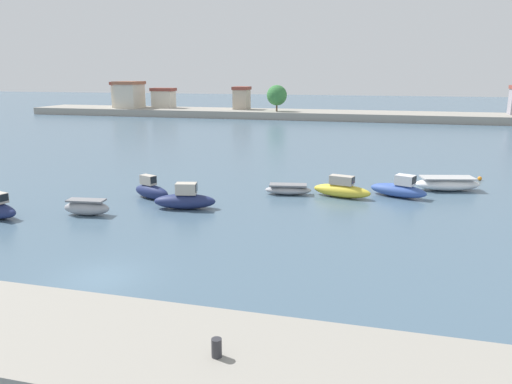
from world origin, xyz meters
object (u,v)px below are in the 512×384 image
(moored_boat_7, at_px, (447,184))
(mooring_buoy_0, at_px, (480,178))
(moored_boat_4, at_px, (288,189))
(moored_boat_6, at_px, (399,189))
(mooring_bollard, at_px, (217,348))
(moored_boat_2, at_px, (151,190))
(moored_boat_3, at_px, (185,200))
(moored_boat_5, at_px, (342,189))
(mooring_buoy_1, at_px, (387,186))
(moored_boat_1, at_px, (87,208))

(moored_boat_7, bearing_deg, mooring_buoy_0, 41.73)
(moored_boat_4, distance_m, moored_boat_6, 8.80)
(mooring_bollard, distance_m, moored_boat_2, 25.76)
(mooring_bollard, distance_m, moored_boat_3, 22.17)
(moored_boat_5, distance_m, mooring_buoy_1, 5.58)
(moored_boat_5, bearing_deg, moored_boat_2, -149.99)
(moored_boat_4, bearing_deg, moored_boat_3, -145.71)
(mooring_bollard, distance_m, mooring_buoy_1, 31.08)
(moored_boat_3, relative_size, mooring_buoy_0, 12.45)
(mooring_buoy_1, bearing_deg, moored_boat_7, 3.67)
(moored_boat_2, height_order, moored_boat_6, moored_boat_2)
(moored_boat_4, distance_m, moored_boat_5, 4.30)
(moored_boat_4, relative_size, mooring_buoy_1, 13.80)
(moored_boat_1, height_order, mooring_buoy_0, moored_boat_1)
(mooring_bollard, distance_m, mooring_buoy_0, 38.11)
(moored_boat_6, bearing_deg, mooring_buoy_1, 127.83)
(mooring_bollard, xyz_separation_m, moored_boat_6, (5.66, 27.57, -1.29))
(moored_boat_7, xyz_separation_m, mooring_buoy_0, (3.35, 4.83, -0.36))
(mooring_buoy_0, height_order, mooring_buoy_1, mooring_buoy_0)
(mooring_bollard, height_order, moored_boat_2, mooring_bollard)
(moored_boat_3, distance_m, moored_boat_5, 12.42)
(moored_boat_5, xyz_separation_m, moored_boat_6, (4.39, 1.23, 0.00))
(moored_boat_2, distance_m, moored_boat_7, 24.43)
(moored_boat_2, relative_size, mooring_buoy_1, 13.12)
(mooring_bollard, bearing_deg, moored_boat_3, 115.20)
(moored_boat_3, xyz_separation_m, mooring_buoy_0, (22.39, 15.77, -0.48))
(moored_boat_5, relative_size, moored_boat_7, 0.85)
(moored_boat_2, xyz_separation_m, moored_boat_5, (14.42, 4.23, -0.02))
(mooring_bollard, height_order, moored_boat_3, mooring_bollard)
(mooring_bollard, relative_size, mooring_buoy_0, 1.50)
(moored_boat_1, height_order, moored_boat_4, moored_boat_1)
(mooring_bollard, xyz_separation_m, mooring_buoy_1, (4.78, 30.66, -1.80))
(mooring_bollard, xyz_separation_m, moored_boat_1, (-15.37, 16.75, -1.40))
(moored_boat_2, height_order, moored_boat_4, moored_boat_2)
(moored_boat_1, distance_m, moored_boat_7, 28.75)
(moored_boat_3, distance_m, moored_boat_4, 8.87)
(moored_boat_1, xyz_separation_m, moored_boat_4, (12.35, 9.41, -0.14))
(moored_boat_4, xyz_separation_m, mooring_buoy_0, (15.99, 9.63, -0.21))
(moored_boat_5, bearing_deg, mooring_buoy_0, 52.61)
(moored_boat_2, height_order, mooring_buoy_1, moored_boat_2)
(moored_boat_6, xyz_separation_m, mooring_buoy_1, (-0.89, 3.08, -0.50))
(moored_boat_6, xyz_separation_m, moored_boat_7, (3.96, 3.39, -0.09))
(moored_boat_2, relative_size, moored_boat_4, 0.95)
(moored_boat_3, distance_m, moored_boat_6, 16.87)
(moored_boat_6, bearing_deg, mooring_bollard, -79.85)
(moored_boat_5, distance_m, moored_boat_6, 4.56)
(moored_boat_3, distance_m, mooring_buoy_1, 17.74)
(moored_boat_1, xyz_separation_m, moored_boat_6, (21.03, 10.82, 0.11))
(moored_boat_3, height_order, mooring_buoy_0, moored_boat_3)
(mooring_buoy_0, xyz_separation_m, mooring_buoy_1, (-8.20, -5.14, -0.05))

